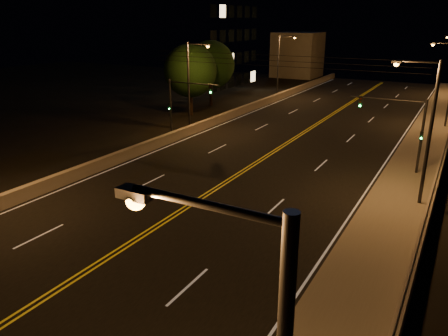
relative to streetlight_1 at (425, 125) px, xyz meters
The scene contains 17 objects.
road 13.04m from the streetlight_1, 162.10° to the right, with size 18.00×120.00×0.02m, color black.
sidewalk 6.07m from the streetlight_1, 100.69° to the right, with size 3.60×120.00×0.30m, color gray.
curb 6.61m from the streetlight_1, 124.70° to the right, with size 0.14×120.00×0.15m, color gray.
parapet_wall 5.61m from the streetlight_1, 75.67° to the right, with size 0.30×120.00×1.00m, color gray.
jersey_barrier 21.46m from the streetlight_1, 169.81° to the right, with size 0.45×120.00×0.88m, color gray.
distant_building_left 61.56m from the streetlight_1, 116.54° to the left, with size 8.00×8.00×8.12m, color gray.
parapet_rail 5.24m from the streetlight_1, 75.67° to the right, with size 0.06×0.06×120.00m, color black.
lane_markings 13.05m from the streetlight_1, 161.78° to the right, with size 17.32×116.00×0.00m.
streetlight_1 is the anchor object (origin of this frame).
streetlight_5 23.28m from the streetlight_1, 156.82° to the left, with size 2.55×0.28×8.40m.
streetlight_6 38.06m from the streetlight_1, 124.21° to the left, with size 2.55×0.28×8.40m.
traffic_signal_right 5.97m from the streetlight_1, 105.82° to the left, with size 5.11×0.31×5.41m.
traffic_signal_left 21.02m from the streetlight_1, 164.57° to the left, with size 5.11×0.31×5.41m.
overhead_wires 13.12m from the streetlight_1, 153.29° to the left, with size 22.00×0.03×0.83m.
building_tower 50.68m from the streetlight_1, 142.74° to the left, with size 24.00×15.00×27.14m.
tree_0 29.71m from the streetlight_1, 149.10° to the left, with size 5.86×5.86×7.94m.
tree_1 34.07m from the streetlight_1, 141.13° to the left, with size 5.92×5.92×8.02m.
Camera 1 is at (13.27, -2.17, 10.38)m, focal length 35.00 mm.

